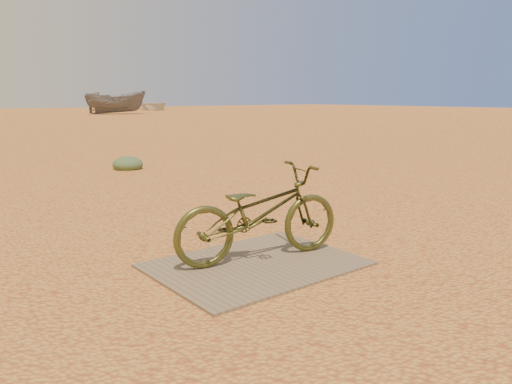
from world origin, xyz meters
TOP-DOWN VIEW (x-y plane):
  - ground at (0.00, 0.00)m, footprint 120.00×120.00m
  - plywood_board at (0.30, 0.51)m, footprint 1.67×1.24m
  - bicycle at (0.40, 0.59)m, footprint 1.61×0.81m
  - boat_mid_right at (13.76, 35.32)m, footprint 4.97×3.26m
  - boat_far_right at (21.47, 44.35)m, footprint 5.21×6.28m
  - kale_b at (1.84, 6.50)m, footprint 0.59×0.59m

SIDE VIEW (x-z plane):
  - ground at x=0.00m, z-range 0.00..0.00m
  - kale_b at x=1.84m, z-range -0.16..0.16m
  - plywood_board at x=0.30m, z-range 0.00..0.02m
  - bicycle at x=0.40m, z-range 0.02..0.83m
  - boat_far_right at x=21.47m, z-range 0.00..1.13m
  - boat_mid_right at x=13.76m, z-range 0.00..1.80m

